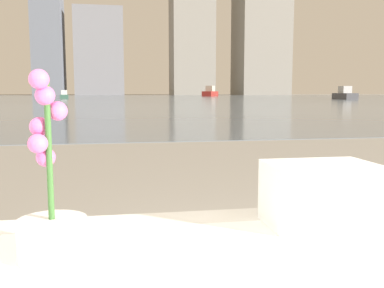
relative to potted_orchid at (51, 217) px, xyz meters
name	(u,v)px	position (x,y,z in m)	size (l,w,h in m)	color
potted_orchid	(51,217)	(0.00, 0.00, 0.00)	(0.14, 0.14, 0.38)	silver
towel_stack	(319,193)	(0.64, 0.12, -0.01)	(0.27, 0.16, 0.16)	white
harbor_water	(120,98)	(0.69, 61.23, -0.59)	(180.00, 110.00, 0.01)	slate
harbor_boat_0	(345,95)	(26.01, 44.55, -0.05)	(1.75, 4.12, 1.50)	#4C4C51
harbor_boat_1	(210,93)	(18.85, 83.41, 0.15)	(4.29, 5.76, 2.07)	maroon
harbor_boat_3	(64,96)	(-6.32, 56.01, -0.21)	(1.23, 2.93, 1.07)	#335647
skyline_tower_1	(48,29)	(-16.79, 117.23, 16.57)	(7.47, 9.51, 34.32)	slate
skyline_tower_2	(99,52)	(-3.92, 117.23, 10.90)	(12.76, 6.50, 23.00)	slate
skyline_tower_3	(192,26)	(21.04, 117.23, 18.17)	(11.29, 10.81, 37.52)	gray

